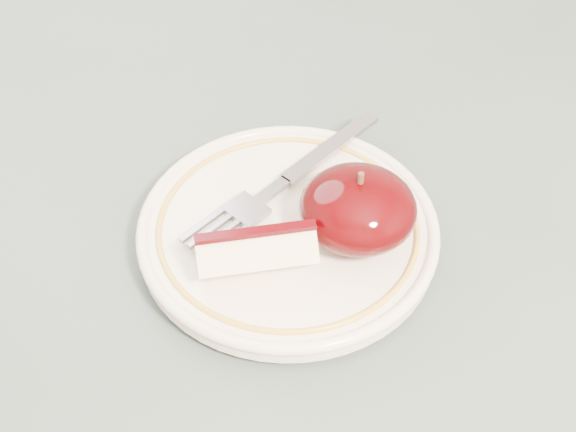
% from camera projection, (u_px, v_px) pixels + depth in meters
% --- Properties ---
extents(table, '(0.90, 0.90, 0.75)m').
position_uv_depth(table, '(335.00, 407.00, 0.57)').
color(table, brown).
rests_on(table, ground).
extents(plate, '(0.21, 0.21, 0.02)m').
position_uv_depth(plate, '(288.00, 230.00, 0.55)').
color(plate, '#EFE6C9').
rests_on(plate, table).
extents(apple_half, '(0.08, 0.07, 0.06)m').
position_uv_depth(apple_half, '(358.00, 209.00, 0.53)').
color(apple_half, black).
rests_on(apple_half, plate).
extents(apple_wedge, '(0.08, 0.06, 0.04)m').
position_uv_depth(apple_wedge, '(256.00, 250.00, 0.51)').
color(apple_wedge, '#F4E5B4').
rests_on(apple_wedge, plate).
extents(fork, '(0.12, 0.17, 0.00)m').
position_uv_depth(fork, '(284.00, 182.00, 0.57)').
color(fork, gray).
rests_on(fork, plate).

